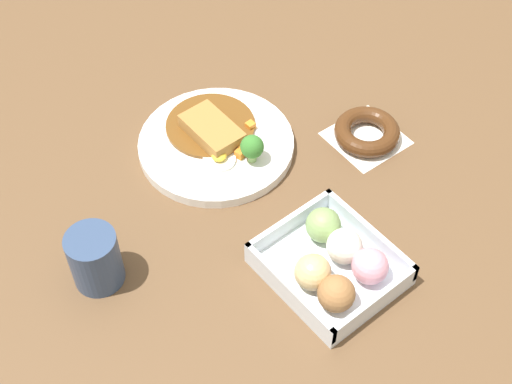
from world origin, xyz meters
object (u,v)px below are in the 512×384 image
at_px(donut_box, 334,263).
at_px(coffee_mug, 95,259).
at_px(curry_plate, 217,142).
at_px(chocolate_ring_donut, 367,132).

xyz_separation_m(donut_box, coffee_mug, (0.21, 0.26, 0.02)).
bearing_deg(curry_plate, donut_box, 175.85).
bearing_deg(curry_plate, coffee_mug, 108.73).
height_order(curry_plate, chocolate_ring_donut, curry_plate).
relative_size(donut_box, chocolate_ring_donut, 1.56).
height_order(curry_plate, donut_box, curry_plate).
height_order(donut_box, coffee_mug, coffee_mug).
bearing_deg(coffee_mug, chocolate_ring_donut, -95.18).
height_order(donut_box, chocolate_ring_donut, donut_box).
bearing_deg(chocolate_ring_donut, coffee_mug, 84.82).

